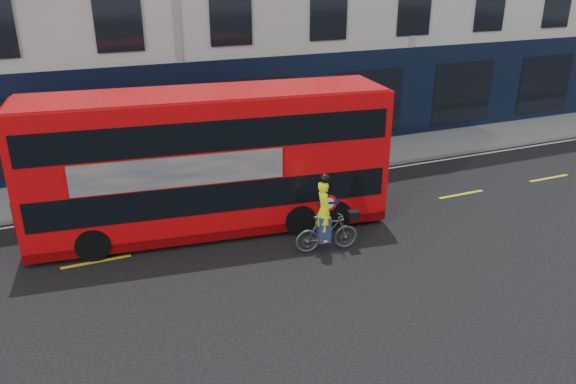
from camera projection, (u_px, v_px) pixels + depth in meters
ground at (257, 259)px, 15.09m from camera, size 120.00×120.00×0.00m
pavement at (197, 177)px, 20.60m from camera, size 60.00×3.00×0.12m
kerb at (207, 191)px, 19.32m from camera, size 60.00×0.12×0.13m
road_edge_line at (210, 196)px, 19.09m from camera, size 58.00×0.10×0.01m
lane_dashes at (239, 235)px, 16.37m from camera, size 58.00×0.12×0.01m
bus at (210, 161)px, 16.03m from camera, size 10.44×3.53×4.13m
cyclist at (326, 226)px, 15.24m from camera, size 1.84×0.76×2.28m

